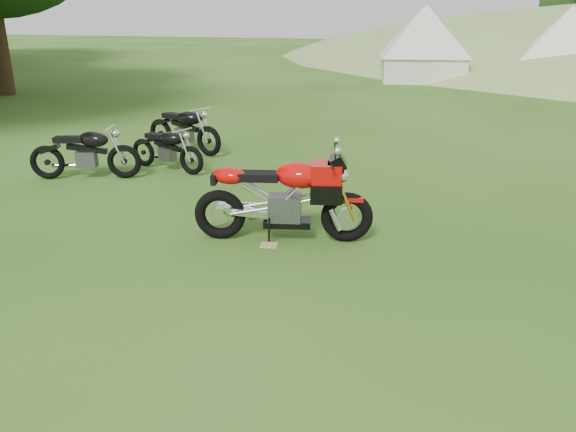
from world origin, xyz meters
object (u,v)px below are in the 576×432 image
(vintage_moto_c, at_px, (85,151))
(vintage_moto_d, at_px, (166,148))
(tent_mid, at_px, (567,47))
(sport_motorcycle, at_px, (283,192))
(vintage_moto_b, at_px, (184,128))
(plywood_board, at_px, (269,245))
(tent_left, at_px, (423,46))

(vintage_moto_c, height_order, vintage_moto_d, vintage_moto_c)
(tent_mid, bearing_deg, sport_motorcycle, -102.81)
(vintage_moto_c, distance_m, vintage_moto_d, 1.45)
(sport_motorcycle, height_order, tent_mid, tent_mid)
(vintage_moto_c, relative_size, vintage_moto_d, 1.14)
(sport_motorcycle, bearing_deg, vintage_moto_c, 144.42)
(sport_motorcycle, xyz_separation_m, vintage_moto_b, (-3.59, 4.07, -0.14))
(plywood_board, bearing_deg, sport_motorcycle, 67.53)
(plywood_board, bearing_deg, vintage_moto_c, 155.36)
(vintage_moto_c, relative_size, tent_mid, 0.57)
(plywood_board, height_order, vintage_moto_d, vintage_moto_d)
(plywood_board, height_order, vintage_moto_b, vintage_moto_b)
(vintage_moto_d, relative_size, tent_mid, 0.50)
(vintage_moto_d, bearing_deg, plywood_board, -29.94)
(vintage_moto_d, bearing_deg, sport_motorcycle, -26.33)
(vintage_moto_b, height_order, tent_mid, tent_mid)
(plywood_board, bearing_deg, tent_mid, 74.18)
(sport_motorcycle, bearing_deg, vintage_moto_d, 126.26)
(vintage_moto_b, relative_size, tent_mid, 0.59)
(tent_left, height_order, tent_mid, tent_left)
(vintage_moto_b, relative_size, tent_left, 0.58)
(sport_motorcycle, relative_size, plywood_board, 10.32)
(vintage_moto_d, xyz_separation_m, tent_left, (3.13, 16.81, 1.03))
(vintage_moto_b, xyz_separation_m, tent_left, (3.53, 15.35, 0.95))
(vintage_moto_d, height_order, tent_left, tent_left)
(vintage_moto_b, height_order, tent_left, tent_left)
(vintage_moto_c, distance_m, tent_mid, 21.30)
(vintage_moto_c, bearing_deg, vintage_moto_d, 20.92)
(sport_motorcycle, relative_size, vintage_moto_d, 1.32)
(sport_motorcycle, relative_size, vintage_moto_b, 1.12)
(vintage_moto_b, distance_m, vintage_moto_c, 2.51)
(plywood_board, xyz_separation_m, vintage_moto_c, (-4.17, 1.91, 0.49))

